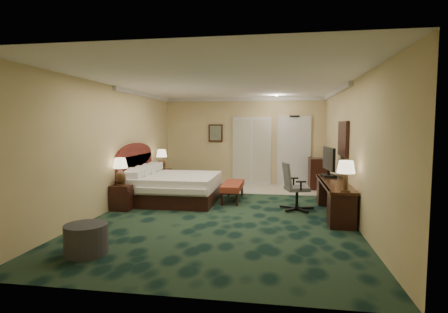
% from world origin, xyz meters
% --- Properties ---
extents(floor, '(5.00, 7.50, 0.00)m').
position_xyz_m(floor, '(0.00, 0.00, 0.00)').
color(floor, black).
rests_on(floor, ground).
extents(ceiling, '(5.00, 7.50, 0.00)m').
position_xyz_m(ceiling, '(0.00, 0.00, 2.70)').
color(ceiling, white).
rests_on(ceiling, wall_back).
extents(wall_back, '(5.00, 0.00, 2.70)m').
position_xyz_m(wall_back, '(0.00, 3.75, 1.35)').
color(wall_back, tan).
rests_on(wall_back, ground).
extents(wall_front, '(5.00, 0.00, 2.70)m').
position_xyz_m(wall_front, '(0.00, -3.75, 1.35)').
color(wall_front, tan).
rests_on(wall_front, ground).
extents(wall_left, '(0.00, 7.50, 2.70)m').
position_xyz_m(wall_left, '(-2.50, 0.00, 1.35)').
color(wall_left, tan).
rests_on(wall_left, ground).
extents(wall_right, '(0.00, 7.50, 2.70)m').
position_xyz_m(wall_right, '(2.50, 0.00, 1.35)').
color(wall_right, tan).
rests_on(wall_right, ground).
extents(crown_molding, '(5.00, 7.50, 0.10)m').
position_xyz_m(crown_molding, '(0.00, 0.00, 2.65)').
color(crown_molding, silver).
rests_on(crown_molding, wall_back).
extents(tile_patch, '(3.20, 1.70, 0.01)m').
position_xyz_m(tile_patch, '(0.90, 2.90, 0.01)').
color(tile_patch, beige).
rests_on(tile_patch, ground).
extents(headboard, '(0.12, 2.00, 1.40)m').
position_xyz_m(headboard, '(-2.44, 1.00, 0.70)').
color(headboard, '#471A14').
rests_on(headboard, ground).
extents(entry_door, '(1.02, 0.06, 2.18)m').
position_xyz_m(entry_door, '(1.55, 3.72, 1.05)').
color(entry_door, silver).
rests_on(entry_door, ground).
extents(closet_doors, '(1.20, 0.06, 2.10)m').
position_xyz_m(closet_doors, '(0.25, 3.71, 1.05)').
color(closet_doors, '#B5B4A3').
rests_on(closet_doors, ground).
extents(wall_art, '(0.45, 0.06, 0.55)m').
position_xyz_m(wall_art, '(-0.90, 3.71, 1.60)').
color(wall_art, '#425F53').
rests_on(wall_art, wall_back).
extents(wall_mirror, '(0.05, 0.95, 0.75)m').
position_xyz_m(wall_mirror, '(2.46, 0.60, 1.55)').
color(wall_mirror, white).
rests_on(wall_mirror, wall_right).
extents(bed, '(2.02, 1.88, 0.64)m').
position_xyz_m(bed, '(-1.39, 0.88, 0.32)').
color(bed, white).
rests_on(bed, ground).
extents(nightstand_near, '(0.43, 0.50, 0.54)m').
position_xyz_m(nightstand_near, '(-2.26, -0.11, 0.27)').
color(nightstand_near, black).
rests_on(nightstand_near, ground).
extents(nightstand_far, '(0.46, 0.53, 0.58)m').
position_xyz_m(nightstand_far, '(-2.25, 2.38, 0.29)').
color(nightstand_far, black).
rests_on(nightstand_far, ground).
extents(lamp_near, '(0.36, 0.36, 0.59)m').
position_xyz_m(lamp_near, '(-2.30, -0.13, 0.84)').
color(lamp_near, black).
rests_on(lamp_near, nightstand_near).
extents(lamp_far, '(0.33, 0.33, 0.58)m').
position_xyz_m(lamp_far, '(-2.22, 2.35, 0.87)').
color(lamp_far, black).
rests_on(lamp_far, nightstand_far).
extents(bed_bench, '(0.45, 1.29, 0.44)m').
position_xyz_m(bed_bench, '(-0.01, 1.15, 0.22)').
color(bed_bench, maroon).
rests_on(bed_bench, ground).
extents(ottoman, '(0.74, 0.74, 0.43)m').
position_xyz_m(ottoman, '(-1.60, -2.73, 0.21)').
color(ottoman, '#2F2F34').
rests_on(ottoman, ground).
extents(desk, '(0.50, 2.34, 0.67)m').
position_xyz_m(desk, '(2.23, 0.14, 0.34)').
color(desk, black).
rests_on(desk, ground).
extents(tv, '(0.17, 0.87, 0.67)m').
position_xyz_m(tv, '(2.21, 0.90, 1.01)').
color(tv, black).
rests_on(tv, desk).
extents(desk_lamp, '(0.39, 0.39, 0.55)m').
position_xyz_m(desk_lamp, '(2.26, -0.89, 0.95)').
color(desk_lamp, black).
rests_on(desk_lamp, desk).
extents(desk_chair, '(0.74, 0.71, 1.04)m').
position_xyz_m(desk_chair, '(1.49, 0.39, 0.52)').
color(desk_chair, '#59595A').
rests_on(desk_chair, ground).
extents(minibar, '(0.47, 0.85, 0.89)m').
position_xyz_m(minibar, '(2.21, 3.20, 0.45)').
color(minibar, black).
rests_on(minibar, ground).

